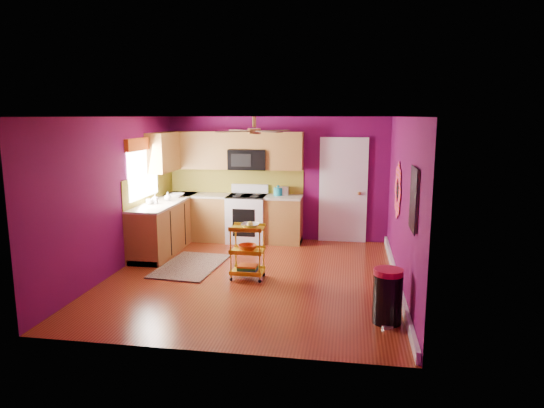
# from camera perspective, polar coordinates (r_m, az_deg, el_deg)

# --- Properties ---
(ground) EXTENTS (5.00, 5.00, 0.00)m
(ground) POSITION_cam_1_polar(r_m,az_deg,el_deg) (7.76, -2.28, -8.56)
(ground) COLOR maroon
(ground) RESTS_ON ground
(room_envelope) EXTENTS (4.54, 5.04, 2.52)m
(room_envelope) POSITION_cam_1_polar(r_m,az_deg,el_deg) (7.39, -2.17, 3.49)
(room_envelope) COLOR #600B49
(room_envelope) RESTS_ON ground
(lower_cabinets) EXTENTS (2.81, 2.31, 0.94)m
(lower_cabinets) POSITION_cam_1_polar(r_m,az_deg,el_deg) (9.67, -8.00, -2.18)
(lower_cabinets) COLOR brown
(lower_cabinets) RESTS_ON ground
(electric_range) EXTENTS (0.76, 0.66, 1.13)m
(electric_range) POSITION_cam_1_polar(r_m,az_deg,el_deg) (9.80, -2.94, -1.63)
(electric_range) COLOR white
(electric_range) RESTS_ON ground
(upper_cabinetry) EXTENTS (2.80, 2.30, 1.26)m
(upper_cabinetry) POSITION_cam_1_polar(r_m,az_deg,el_deg) (9.78, -7.00, 6.08)
(upper_cabinetry) COLOR brown
(upper_cabinetry) RESTS_ON ground
(left_window) EXTENTS (0.08, 1.35, 1.08)m
(left_window) POSITION_cam_1_polar(r_m,az_deg,el_deg) (9.07, -14.93, 5.08)
(left_window) COLOR white
(left_window) RESTS_ON ground
(panel_door) EXTENTS (0.95, 0.11, 2.15)m
(panel_door) POSITION_cam_1_polar(r_m,az_deg,el_deg) (9.78, 8.37, 1.48)
(panel_door) COLOR white
(panel_door) RESTS_ON ground
(right_wall_art) EXTENTS (0.04, 2.74, 1.04)m
(right_wall_art) POSITION_cam_1_polar(r_m,az_deg,el_deg) (6.98, 15.29, 1.16)
(right_wall_art) COLOR black
(right_wall_art) RESTS_ON ground
(ceiling_fan) EXTENTS (1.01, 1.01, 0.26)m
(ceiling_fan) POSITION_cam_1_polar(r_m,az_deg,el_deg) (7.54, -2.10, 8.64)
(ceiling_fan) COLOR #BF8C3F
(ceiling_fan) RESTS_ON ground
(shag_rug) EXTENTS (1.05, 1.59, 0.02)m
(shag_rug) POSITION_cam_1_polar(r_m,az_deg,el_deg) (8.37, -9.53, -7.18)
(shag_rug) COLOR black
(shag_rug) RESTS_ON ground
(rolling_cart) EXTENTS (0.52, 0.38, 0.92)m
(rolling_cart) POSITION_cam_1_polar(r_m,az_deg,el_deg) (7.55, -2.85, -5.36)
(rolling_cart) COLOR gold
(rolling_cart) RESTS_ON ground
(trash_can) EXTENTS (0.47, 0.47, 0.68)m
(trash_can) POSITION_cam_1_polar(r_m,az_deg,el_deg) (6.19, 13.43, -10.50)
(trash_can) COLOR black
(trash_can) RESTS_ON ground
(teal_kettle) EXTENTS (0.18, 0.18, 0.21)m
(teal_kettle) POSITION_cam_1_polar(r_m,az_deg,el_deg) (9.69, 0.73, 1.50)
(teal_kettle) COLOR teal
(teal_kettle) RESTS_ON lower_cabinets
(toaster) EXTENTS (0.22, 0.15, 0.18)m
(toaster) POSITION_cam_1_polar(r_m,az_deg,el_deg) (9.73, 1.32, 1.57)
(toaster) COLOR beige
(toaster) RESTS_ON lower_cabinets
(soap_bottle_a) EXTENTS (0.08, 0.08, 0.18)m
(soap_bottle_a) POSITION_cam_1_polar(r_m,az_deg,el_deg) (9.01, -13.59, 0.59)
(soap_bottle_a) COLOR #EA3F72
(soap_bottle_a) RESTS_ON lower_cabinets
(soap_bottle_b) EXTENTS (0.13, 0.13, 0.17)m
(soap_bottle_b) POSITION_cam_1_polar(r_m,az_deg,el_deg) (9.28, -12.16, 0.88)
(soap_bottle_b) COLOR white
(soap_bottle_b) RESTS_ON lower_cabinets
(counter_dish) EXTENTS (0.28, 0.28, 0.07)m
(counter_dish) POSITION_cam_1_polar(r_m,az_deg,el_deg) (9.69, -11.16, 1.01)
(counter_dish) COLOR white
(counter_dish) RESTS_ON lower_cabinets
(counter_cup) EXTENTS (0.12, 0.12, 0.10)m
(counter_cup) POSITION_cam_1_polar(r_m,az_deg,el_deg) (8.99, -14.21, 0.25)
(counter_cup) COLOR white
(counter_cup) RESTS_ON lower_cabinets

